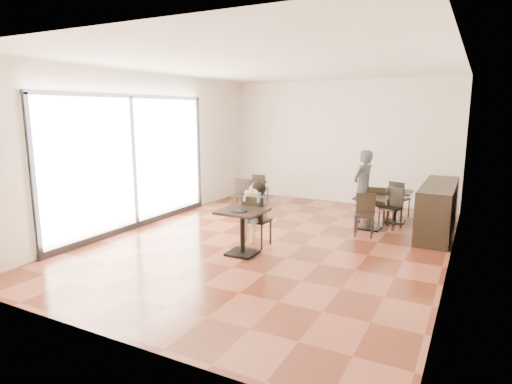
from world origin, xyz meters
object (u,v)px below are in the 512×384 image
Objects in this scene: adult_patron at (363,186)px; cafe_table_back at (395,207)px; cafe_table_left at (251,195)px; cafe_table_mid at (371,213)px; chair_left_a at (261,189)px; child at (257,214)px; child_table at (242,232)px; chair_left_b at (240,196)px; chair_back_a at (399,199)px; chair_back_b at (390,208)px; chair_mid_b at (365,215)px; chair_mid_a at (377,205)px; child_chair at (257,221)px.

adult_patron reaches higher than cafe_table_back.
cafe_table_mid is at bearing -11.17° from cafe_table_left.
cafe_table_left is 0.55m from chair_left_a.
adult_patron is at bearing 64.08° from child.
cafe_table_back is at bearing 166.47° from chair_left_a.
cafe_table_left is (-1.59, 3.24, -0.06)m from child_table.
adult_patron is 2.33× the size of cafe_table_mid.
adult_patron is 2.02× the size of chair_left_b.
chair_back_a is 1.00× the size of chair_back_b.
child_table is at bearing -67.18° from chair_left_b.
cafe_table_left is 3.37m from chair_mid_b.
chair_back_b is (0.65, -0.25, -0.38)m from adult_patron.
cafe_table_left is 3.16m from chair_mid_a.
chair_back_b is at bearing -5.81° from cafe_table_left.
chair_mid_b reaches higher than chair_left_b.
cafe_table_back is at bearing -149.64° from chair_mid_a.
chair_back_b is (3.49, -0.91, 0.02)m from chair_left_a.
cafe_table_left is 0.83× the size of chair_left_b.
chair_left_b is 3.73m from chair_back_a.
cafe_table_left is at bearing 120.54° from child.
cafe_table_mid is (0.31, -0.52, -0.45)m from adult_patron.
chair_mid_a reaches higher than chair_left_a.
chair_back_a and chair_back_b have the same top height.
chair_mid_b is 0.88m from chair_back_b.
adult_patron reaches higher than child_chair.
chair_mid_a is at bearing 160.39° from chair_back_b.
chair_mid_a is 0.98× the size of chair_back_b.
chair_back_b is at bearing 132.00° from chair_mid_a.
chair_back_b is (0.00, -1.10, 0.00)m from chair_back_a.
chair_left_a is (-1.59, 3.24, -0.07)m from child_chair.
cafe_table_mid is at bearing -121.25° from chair_back_b.
chair_mid_b is at bearing -135.95° from child_chair.
chair_left_b is at bearing 0.53° from chair_mid_a.
child_chair is at bearing 0.00° from child.
child_table is 0.95× the size of chair_mid_a.
adult_patron is 1.18m from chair_mid_b.
adult_patron is 0.75m from cafe_table_mid.
cafe_table_back is 0.88× the size of chair_left_b.
child_chair reaches higher than chair_back_a.
chair_left_a reaches higher than cafe_table_back.
adult_patron is 0.50m from chair_mid_a.
child is 3.14m from cafe_table_left.
chair_left_b is at bearing -156.49° from chair_back_b.
child_chair is 1.43× the size of cafe_table_left.
chair_mid_a is 3.19m from chair_left_b.
cafe_table_mid is 0.82× the size of chair_back_b.
chair_left_a is at bearing -63.90° from child_chair.
chair_left_a is at bearing 159.61° from cafe_table_mid.
chair_back_a is at bearing 175.46° from chair_left_a.
cafe_table_left is 0.55m from chair_left_b.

